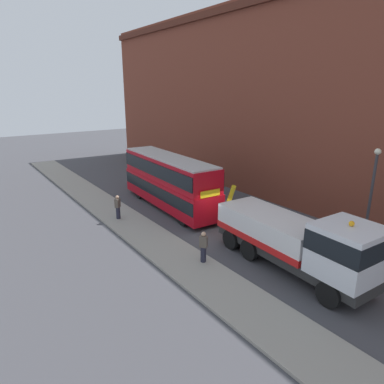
% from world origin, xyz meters
% --- Properties ---
extents(ground_plane, '(120.00, 120.00, 0.00)m').
position_xyz_m(ground_plane, '(0.00, 0.00, 0.00)').
color(ground_plane, '#424247').
extents(near_kerb, '(60.00, 2.80, 0.15)m').
position_xyz_m(near_kerb, '(0.00, -4.20, 0.07)').
color(near_kerb, gray).
rests_on(near_kerb, ground_plane).
extents(building_facade, '(60.00, 1.50, 16.00)m').
position_xyz_m(building_facade, '(0.00, 8.06, 8.07)').
color(building_facade, brown).
rests_on(building_facade, ground_plane).
extents(recovery_tow_truck, '(10.20, 3.07, 3.67)m').
position_xyz_m(recovery_tow_truck, '(5.84, -0.05, 1.76)').
color(recovery_tow_truck, '#2D2D2D').
rests_on(recovery_tow_truck, ground_plane).
extents(double_decker_bus, '(11.13, 3.08, 4.06)m').
position_xyz_m(double_decker_bus, '(-6.35, -0.03, 2.23)').
color(double_decker_bus, '#B70C19').
rests_on(double_decker_bus, ground_plane).
extents(pedestrian_onlooker, '(0.45, 0.48, 1.71)m').
position_xyz_m(pedestrian_onlooker, '(-5.97, -4.51, 0.99)').
color(pedestrian_onlooker, '#232333').
rests_on(pedestrian_onlooker, near_kerb).
extents(pedestrian_bystander, '(0.48, 0.45, 1.71)m').
position_xyz_m(pedestrian_bystander, '(2.55, -3.42, 0.99)').
color(pedestrian_bystander, '#232333').
rests_on(pedestrian_bystander, near_kerb).
extents(street_lamp, '(0.36, 0.36, 5.83)m').
position_xyz_m(street_lamp, '(6.25, 5.86, 3.47)').
color(street_lamp, '#38383D').
rests_on(street_lamp, ground_plane).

